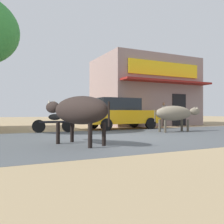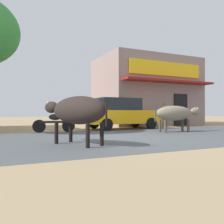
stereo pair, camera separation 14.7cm
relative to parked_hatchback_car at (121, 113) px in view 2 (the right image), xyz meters
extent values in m
plane|color=#9E8761|center=(-2.08, -3.85, -0.84)|extent=(80.00, 80.00, 0.00)
cube|color=#4A4F52|center=(-2.08, -3.85, -0.84)|extent=(72.00, 6.68, 0.00)
cube|color=gray|center=(3.77, 3.36, 1.51)|extent=(6.76, 4.70, 4.71)
cube|color=yellow|center=(3.77, 0.95, 2.83)|extent=(5.41, 0.10, 0.90)
cube|color=maroon|center=(3.77, 0.56, 1.98)|extent=(6.49, 0.90, 0.12)
cube|color=black|center=(4.96, 0.98, 0.21)|extent=(1.10, 0.06, 2.10)
cube|color=#F7AE15|center=(0.09, 0.00, -0.19)|extent=(4.05, 1.74, 0.70)
cube|color=#1E2328|center=(-0.21, 0.00, 0.48)|extent=(2.24, 1.57, 0.64)
cylinder|color=black|center=(1.38, 0.86, -0.54)|extent=(0.60, 0.19, 0.60)
cylinder|color=black|center=(1.41, -0.80, -0.54)|extent=(0.60, 0.19, 0.60)
cylinder|color=black|center=(-1.23, 0.81, -0.54)|extent=(0.60, 0.19, 0.60)
cylinder|color=black|center=(-1.20, -0.85, -0.54)|extent=(0.60, 0.19, 0.60)
cylinder|color=black|center=(-3.09, -0.86, -0.56)|extent=(0.57, 0.17, 0.57)
cylinder|color=black|center=(-4.34, -0.66, -0.56)|extent=(0.57, 0.17, 0.57)
cylinder|color=black|center=(-3.71, -0.76, -0.38)|extent=(1.27, 0.30, 0.10)
ellipsoid|color=black|center=(-3.67, -0.77, -0.16)|extent=(0.59, 0.33, 0.28)
cylinder|color=black|center=(-3.15, -0.85, -0.11)|extent=(0.06, 0.06, 0.60)
ellipsoid|color=#2B211E|center=(-3.94, -5.16, 0.11)|extent=(1.51, 2.08, 0.78)
ellipsoid|color=#2B211E|center=(-4.46, -4.05, 0.21)|extent=(0.49, 0.63, 0.36)
cone|color=beige|center=(-4.57, -4.05, 0.39)|extent=(0.06, 0.06, 0.12)
cone|color=beige|center=(-4.39, -3.97, 0.39)|extent=(0.06, 0.06, 0.12)
cylinder|color=black|center=(-4.45, -4.70, -0.53)|extent=(0.11, 0.11, 0.62)
cylinder|color=black|center=(-3.97, -4.48, -0.53)|extent=(0.11, 0.11, 0.62)
cylinder|color=black|center=(-3.91, -5.84, -0.53)|extent=(0.11, 0.11, 0.62)
cylinder|color=black|center=(-3.43, -5.62, -0.53)|extent=(0.11, 0.11, 0.62)
cylinder|color=black|center=(-3.51, -6.08, 0.01)|extent=(0.05, 0.05, 0.62)
ellipsoid|color=gray|center=(1.30, -2.81, 0.01)|extent=(1.94, 0.74, 0.68)
ellipsoid|color=gray|center=(2.50, -2.89, 0.10)|extent=(0.58, 0.32, 0.36)
cone|color=beige|center=(2.55, -2.79, 0.28)|extent=(0.06, 0.06, 0.12)
cone|color=beige|center=(2.54, -2.99, 0.28)|extent=(0.06, 0.06, 0.12)
cylinder|color=#4C4539|center=(1.93, -2.64, -0.56)|extent=(0.11, 0.11, 0.56)
cylinder|color=#4C4539|center=(1.90, -3.07, -0.56)|extent=(0.11, 0.11, 0.56)
cylinder|color=#4C4539|center=(0.70, -2.56, -0.56)|extent=(0.11, 0.11, 0.56)
cylinder|color=#4C4539|center=(0.67, -2.99, -0.56)|extent=(0.11, 0.11, 0.56)
cylinder|color=#4C4539|center=(0.30, -2.74, -0.09)|extent=(0.05, 0.05, 0.54)
cylinder|color=#262633|center=(3.71, 1.12, -0.45)|extent=(0.14, 0.14, 0.77)
cylinder|color=#262633|center=(3.71, 0.94, -0.45)|extent=(0.14, 0.14, 0.77)
cube|color=silver|center=(3.71, 1.03, 0.21)|extent=(0.44, 0.48, 0.55)
sphere|color=tan|center=(3.71, 1.03, 0.59)|extent=(0.21, 0.21, 0.21)
cylinder|color=silver|center=(3.71, 1.29, 0.23)|extent=(0.09, 0.09, 0.49)
cylinder|color=silver|center=(3.71, 0.77, 0.23)|extent=(0.09, 0.09, 0.49)
camera|label=1|loc=(-6.05, -11.52, 0.06)|focal=38.82mm
camera|label=2|loc=(-5.92, -11.59, 0.06)|focal=38.82mm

